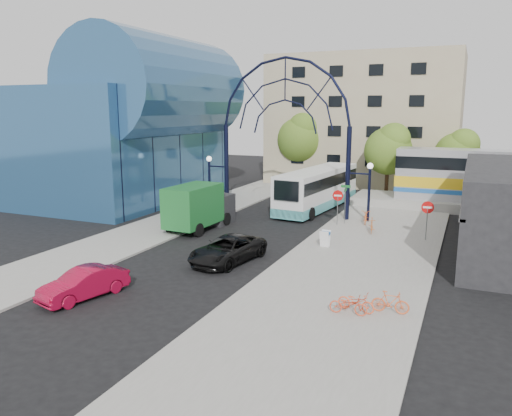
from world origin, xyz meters
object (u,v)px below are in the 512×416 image
at_px(do_not_enter_sign, 427,211).
at_px(tree_north_c, 459,152).
at_px(tree_north_a, 390,148).
at_px(black_suv, 228,250).
at_px(city_bus, 318,188).
at_px(green_truck, 200,207).
at_px(sandwich_board, 325,237).
at_px(bike_far_b, 390,302).
at_px(red_sedan, 84,284).
at_px(street_name_sign, 345,196).
at_px(stop_sign, 338,199).
at_px(bike_far_c, 348,305).
at_px(bike_far_a, 356,302).
at_px(tree_north_b, 302,137).
at_px(bike_near_b, 372,225).
at_px(gateway_arch, 285,105).
at_px(bike_near_a, 366,216).

distance_m(do_not_enter_sign, tree_north_c, 18.11).
bearing_deg(tree_north_a, black_suv, -100.75).
bearing_deg(city_bus, black_suv, -84.98).
xyz_separation_m(city_bus, green_truck, (-5.46, -10.20, -0.16)).
height_order(sandwich_board, bike_far_b, sandwich_board).
bearing_deg(red_sedan, street_name_sign, 83.65).
height_order(tree_north_a, black_suv, tree_north_a).
distance_m(sandwich_board, black_suv, 6.27).
height_order(tree_north_a, tree_north_c, tree_north_a).
distance_m(stop_sign, bike_far_c, 16.07).
distance_m(do_not_enter_sign, bike_far_c, 13.59).
height_order(city_bus, bike_far_c, city_bus).
height_order(stop_sign, black_suv, stop_sign).
xyz_separation_m(stop_sign, bike_far_c, (4.39, -15.39, -1.47)).
bearing_deg(bike_far_b, street_name_sign, 17.28).
xyz_separation_m(stop_sign, do_not_enter_sign, (6.20, -2.00, -0.02)).
xyz_separation_m(tree_north_c, black_suv, (-10.68, -26.64, -3.57)).
height_order(green_truck, bike_far_a, green_truck).
height_order(do_not_enter_sign, tree_north_b, tree_north_b).
bearing_deg(bike_near_b, street_name_sign, 129.84).
height_order(gateway_arch, bike_far_a, gateway_arch).
xyz_separation_m(sandwich_board, tree_north_b, (-9.48, 23.95, 4.52)).
xyz_separation_m(do_not_enter_sign, sandwich_board, (-5.40, -4.02, -1.23)).
bearing_deg(bike_far_b, sandwich_board, 28.17).
distance_m(street_name_sign, bike_far_b, 16.23).
height_order(city_bus, green_truck, city_bus).
bearing_deg(bike_near_b, tree_north_a, 85.40).
relative_size(tree_north_b, bike_near_b, 4.94).
relative_size(bike_far_b, bike_far_c, 0.99).
xyz_separation_m(green_truck, black_suv, (5.22, -6.14, -0.87)).
bearing_deg(gateway_arch, do_not_enter_sign, -19.99).
distance_m(gateway_arch, tree_north_a, 13.98).
distance_m(street_name_sign, bike_far_a, 16.20).
distance_m(tree_north_c, green_truck, 26.08).
relative_size(stop_sign, tree_north_a, 0.36).
distance_m(tree_north_c, bike_near_b, 18.26).
distance_m(black_suv, bike_far_b, 10.05).
xyz_separation_m(green_truck, bike_near_a, (10.36, 5.89, -0.96)).
relative_size(gateway_arch, bike_near_b, 8.42).
distance_m(street_name_sign, bike_near_a, 2.17).
relative_size(stop_sign, city_bus, 0.20).
bearing_deg(gateway_arch, tree_north_c, 48.96).
distance_m(tree_north_a, city_bus, 9.84).
distance_m(bike_near_b, bike_far_b, 13.62).
bearing_deg(bike_far_c, bike_far_b, -64.74).
relative_size(city_bus, black_suv, 2.43).
xyz_separation_m(gateway_arch, sandwich_board, (5.60, -8.02, -7.81)).
distance_m(tree_north_b, bike_far_b, 35.95).
bearing_deg(city_bus, red_sedan, -93.06).
relative_size(red_sedan, bike_far_a, 2.55).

